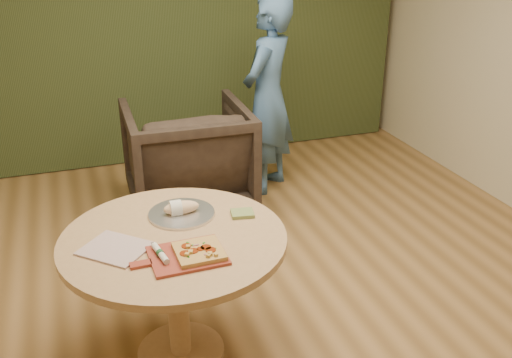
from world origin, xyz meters
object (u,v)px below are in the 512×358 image
object	(u,v)px
pedestal_table	(175,260)
person_standing	(268,97)
cutlery_roll	(160,253)
armchair	(188,152)
serving_tray	(182,214)
flatbread_pizza	(199,251)
bread_roll	(180,208)
pizza_paddle	(185,256)

from	to	relation	value
pedestal_table	person_standing	world-z (taller)	person_standing
cutlery_roll	armchair	xyz separation A→B (m)	(0.55, 1.93, -0.29)
cutlery_roll	serving_tray	bearing A→B (deg)	55.21
flatbread_pizza	serving_tray	xyz separation A→B (m)	(0.01, 0.44, -0.02)
pedestal_table	serving_tray	distance (m)	0.27
pedestal_table	bread_roll	size ratio (longest dim) A/B	5.93
cutlery_roll	person_standing	xyz separation A→B (m)	(1.30, 2.10, 0.06)
flatbread_pizza	bread_roll	size ratio (longest dim) A/B	1.16
pedestal_table	person_standing	bearing A→B (deg)	57.78
pedestal_table	pizza_paddle	distance (m)	0.26
bread_roll	armchair	distance (m)	1.61
flatbread_pizza	person_standing	size ratio (longest dim) A/B	0.13
pedestal_table	flatbread_pizza	distance (m)	0.29
pizza_paddle	cutlery_roll	distance (m)	0.12
pizza_paddle	bread_roll	xyz separation A→B (m)	(0.07, 0.43, 0.04)
pedestal_table	serving_tray	xyz separation A→B (m)	(0.09, 0.21, 0.15)
cutlery_roll	pedestal_table	bearing A→B (deg)	52.75
pizza_paddle	cutlery_roll	size ratio (longest dim) A/B	2.25
serving_tray	armchair	bearing A→B (deg)	76.63
pizza_paddle	flatbread_pizza	xyz separation A→B (m)	(0.06, -0.01, 0.02)
cutlery_roll	person_standing	size ratio (longest dim) A/B	0.12
pedestal_table	flatbread_pizza	size ratio (longest dim) A/B	5.10
flatbread_pizza	armchair	size ratio (longest dim) A/B	0.23
pedestal_table	cutlery_roll	size ratio (longest dim) A/B	5.76
flatbread_pizza	bread_roll	distance (m)	0.44
cutlery_roll	person_standing	bearing A→B (deg)	48.37
cutlery_roll	bread_roll	world-z (taller)	bread_roll
bread_roll	cutlery_roll	bearing A→B (deg)	-113.91
person_standing	bread_roll	bearing A→B (deg)	11.87
serving_tray	person_standing	xyz separation A→B (m)	(1.11, 1.70, 0.08)
cutlery_roll	serving_tray	world-z (taller)	cutlery_roll
armchair	person_standing	distance (m)	0.84
armchair	person_standing	xyz separation A→B (m)	(0.75, 0.16, 0.35)
pizza_paddle	pedestal_table	bearing A→B (deg)	92.38
pizza_paddle	flatbread_pizza	world-z (taller)	flatbread_pizza
bread_roll	armchair	size ratio (longest dim) A/B	0.20
person_standing	pedestal_table	bearing A→B (deg)	13.15
person_standing	pizza_paddle	bearing A→B (deg)	16.13
cutlery_roll	armchair	bearing A→B (deg)	64.27
pizza_paddle	flatbread_pizza	bearing A→B (deg)	-11.74
armchair	cutlery_roll	bearing A→B (deg)	75.53
cutlery_roll	bread_roll	xyz separation A→B (m)	(0.18, 0.40, 0.01)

